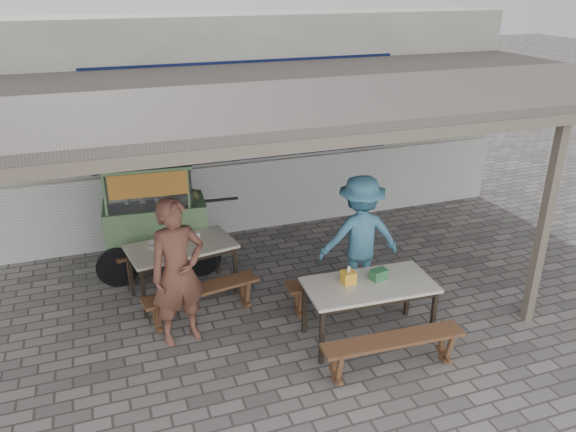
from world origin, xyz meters
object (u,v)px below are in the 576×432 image
(donation_box, at_px, (379,275))
(condiment_bowl, at_px, (155,245))
(vendor_cart, at_px, (154,213))
(bench_right_street, at_px, (393,346))
(tissue_box, at_px, (348,277))
(table_left, at_px, (181,250))
(condiment_jar, at_px, (197,236))
(patron_right_table, at_px, (360,236))
(bench_left_street, at_px, (202,296))
(table_right, at_px, (369,289))
(bench_right_wall, at_px, (347,285))
(patron_street_side, at_px, (178,273))
(patron_wall_side, at_px, (181,213))
(bench_left_wall, at_px, (167,252))

(donation_box, xyz_separation_m, condiment_bowl, (-2.39, 1.77, -0.04))
(vendor_cart, relative_size, donation_box, 11.05)
(bench_right_street, height_order, vendor_cart, vendor_cart)
(vendor_cart, distance_m, tissue_box, 3.16)
(table_left, height_order, bench_right_street, table_left)
(condiment_jar, bearing_deg, condiment_bowl, -173.43)
(condiment_jar, bearing_deg, patron_right_table, -23.50)
(condiment_bowl, bearing_deg, vendor_cart, 83.05)
(patron_right_table, bearing_deg, bench_left_street, 6.10)
(table_left, distance_m, vendor_cart, 0.93)
(table_left, xyz_separation_m, table_right, (1.91, -1.74, 0.00))
(condiment_bowl, bearing_deg, bench_right_wall, -26.59)
(bench_left_street, relative_size, bench_right_wall, 0.93)
(table_left, relative_size, bench_left_street, 0.99)
(patron_street_side, distance_m, condiment_jar, 1.25)
(table_right, height_order, patron_street_side, patron_street_side)
(patron_wall_side, relative_size, tissue_box, 10.92)
(patron_street_side, bearing_deg, bench_left_wall, 74.87)
(bench_right_street, height_order, tissue_box, tissue_box)
(table_right, relative_size, donation_box, 8.07)
(patron_street_side, bearing_deg, vendor_cart, 78.78)
(patron_street_side, relative_size, tissue_box, 12.29)
(bench_left_wall, distance_m, vendor_cart, 0.61)
(table_right, bearing_deg, condiment_jar, 134.44)
(patron_street_side, distance_m, patron_wall_side, 2.02)
(table_left, distance_m, bench_left_street, 0.77)
(condiment_bowl, bearing_deg, bench_right_street, -48.53)
(bench_right_street, xyz_separation_m, bench_right_wall, (0.07, 1.36, 0.00))
(vendor_cart, distance_m, condiment_bowl, 0.81)
(table_right, bearing_deg, bench_left_wall, 133.03)
(tissue_box, bearing_deg, condiment_bowl, 139.49)
(bench_right_wall, distance_m, donation_box, 0.79)
(bench_left_wall, distance_m, tissue_box, 2.98)
(condiment_jar, bearing_deg, tissue_box, -51.37)
(donation_box, bearing_deg, bench_right_wall, 99.68)
(table_left, height_order, table_right, same)
(bench_left_wall, height_order, condiment_jar, condiment_jar)
(bench_left_street, relative_size, table_right, 0.98)
(patron_wall_side, bearing_deg, table_right, 147.52)
(bench_right_street, xyz_separation_m, vendor_cart, (-2.11, 3.29, 0.56))
(bench_right_wall, height_order, patron_right_table, patron_right_table)
(bench_right_street, bearing_deg, tissue_box, 107.09)
(vendor_cart, xyz_separation_m, patron_right_table, (2.51, -1.61, -0.05))
(patron_street_side, height_order, patron_wall_side, patron_street_side)
(table_left, height_order, tissue_box, tissue_box)
(table_left, bearing_deg, patron_right_table, -27.60)
(bench_right_street, height_order, condiment_bowl, condiment_bowl)
(bench_right_wall, xyz_separation_m, donation_box, (0.11, -0.62, 0.47))
(patron_right_table, xyz_separation_m, condiment_jar, (-2.02, 0.88, -0.06))
(table_right, height_order, donation_box, donation_box)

